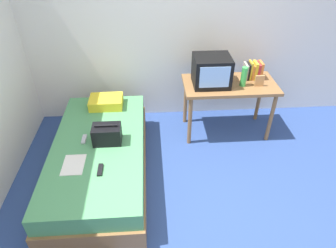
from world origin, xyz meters
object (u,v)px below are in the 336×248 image
(desk, at_px, (229,90))
(remote_dark, at_px, (100,170))
(pillow, at_px, (106,102))
(tv, at_px, (212,71))
(bed, at_px, (101,159))
(remote_silver, at_px, (84,139))
(picture_frame, at_px, (259,81))
(book_row, at_px, (253,71))
(handbag, at_px, (107,134))
(magazine, at_px, (74,165))
(water_bottle, at_px, (244,77))

(desk, xyz_separation_m, remote_dark, (-1.51, -1.16, -0.17))
(pillow, bearing_deg, tv, -0.38)
(bed, xyz_separation_m, remote_silver, (-0.15, 0.06, 0.24))
(desk, distance_m, picture_frame, 0.38)
(tv, relative_size, book_row, 1.93)
(bed, height_order, book_row, book_row)
(handbag, relative_size, magazine, 1.03)
(tv, bearing_deg, bed, -151.33)
(book_row, height_order, pillow, book_row)
(remote_dark, distance_m, remote_silver, 0.53)
(book_row, distance_m, picture_frame, 0.22)
(book_row, xyz_separation_m, handbag, (-1.79, -0.84, -0.28))
(pillow, height_order, remote_dark, pillow)
(water_bottle, relative_size, book_row, 1.08)
(handbag, distance_m, magazine, 0.47)
(tv, distance_m, magazine, 1.91)
(desk, bearing_deg, pillow, 179.87)
(water_bottle, height_order, remote_dark, water_bottle)
(picture_frame, bearing_deg, book_row, 95.61)
(bed, distance_m, tv, 1.67)
(bed, relative_size, magazine, 6.90)
(desk, relative_size, pillow, 2.83)
(water_bottle, bearing_deg, bed, -158.90)
(bed, bearing_deg, picture_frame, 18.47)
(water_bottle, distance_m, pillow, 1.74)
(pillow, height_order, remote_silver, pillow)
(bed, distance_m, pillow, 0.80)
(bed, relative_size, picture_frame, 14.06)
(desk, bearing_deg, magazine, -149.22)
(bed, distance_m, remote_dark, 0.49)
(water_bottle, xyz_separation_m, remote_silver, (-1.88, -0.60, -0.38))
(remote_silver, bearing_deg, handbag, -9.82)
(water_bottle, distance_m, magazine, 2.19)
(tv, bearing_deg, desk, 1.19)
(tv, distance_m, picture_frame, 0.60)
(bed, xyz_separation_m, tv, (1.34, 0.73, 0.69))
(pillow, xyz_separation_m, handbag, (0.09, -0.72, 0.04))
(water_bottle, relative_size, remote_silver, 1.71)
(book_row, xyz_separation_m, remote_silver, (-2.05, -0.79, -0.37))
(water_bottle, bearing_deg, remote_dark, -146.63)
(handbag, distance_m, remote_silver, 0.28)
(magazine, bearing_deg, remote_silver, 83.93)
(water_bottle, xyz_separation_m, magazine, (-1.92, -0.99, -0.39))
(tv, bearing_deg, remote_dark, -137.59)
(picture_frame, bearing_deg, magazine, -155.43)
(pillow, bearing_deg, remote_silver, -104.57)
(desk, relative_size, remote_silver, 8.06)
(picture_frame, xyz_separation_m, remote_silver, (-2.07, -0.58, -0.33))
(tv, xyz_separation_m, water_bottle, (0.39, -0.07, -0.06))
(desk, bearing_deg, bed, -155.13)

